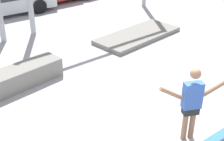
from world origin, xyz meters
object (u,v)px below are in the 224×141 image
(skateboard, at_px, (216,138))
(grind_box, at_px, (17,78))
(parked_car_silver, at_px, (0,1))
(manual_pad, at_px, (138,35))
(skateboarder, at_px, (192,101))

(skateboard, distance_m, grind_box, 5.14)
(grind_box, bearing_deg, parked_car_silver, 72.03)
(skateboard, height_order, parked_car_silver, parked_car_silver)
(parked_car_silver, bearing_deg, skateboard, -85.79)
(manual_pad, bearing_deg, grind_box, -173.48)
(skateboarder, distance_m, grind_box, 4.61)
(grind_box, height_order, parked_car_silver, parked_car_silver)
(grind_box, distance_m, manual_pad, 4.93)
(manual_pad, bearing_deg, skateboarder, -122.78)
(skateboard, relative_size, grind_box, 0.32)
(parked_car_silver, bearing_deg, skateboarder, -87.94)
(skateboard, xyz_separation_m, manual_pad, (2.65, 5.17, 0.01))
(grind_box, bearing_deg, skateboarder, -66.10)
(skateboarder, distance_m, manual_pad, 5.69)
(skateboard, height_order, manual_pad, manual_pad)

